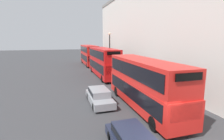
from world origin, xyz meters
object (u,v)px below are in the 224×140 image
at_px(bus_third_in_queue, 89,54).
at_px(car_hatchback, 99,96).
at_px(pedestrian, 118,69).
at_px(bus_leading, 144,82).
at_px(bus_second_in_queue, 103,61).

bearing_deg(bus_third_in_queue, car_hatchback, -97.64).
xyz_separation_m(bus_third_in_queue, pedestrian, (2.84, -12.65, -1.67)).
bearing_deg(pedestrian, bus_leading, -100.82).
distance_m(bus_second_in_queue, bus_third_in_queue, 13.49).
relative_size(bus_leading, bus_second_in_queue, 0.95).
distance_m(bus_second_in_queue, car_hatchback, 12.46).
distance_m(bus_leading, pedestrian, 15.20).
height_order(bus_second_in_queue, bus_third_in_queue, bus_third_in_queue).
bearing_deg(bus_leading, bus_third_in_queue, 90.00).
relative_size(bus_third_in_queue, pedestrian, 6.13).
distance_m(bus_third_in_queue, car_hatchback, 25.63).
height_order(bus_leading, car_hatchback, bus_leading).
xyz_separation_m(car_hatchback, pedestrian, (6.24, 12.69, 0.09)).
bearing_deg(pedestrian, bus_second_in_queue, -163.56).
distance_m(bus_second_in_queue, pedestrian, 3.40).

